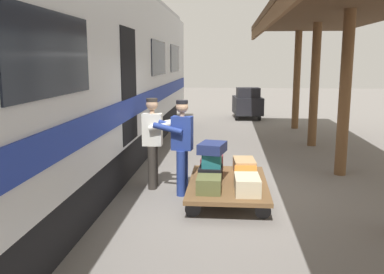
% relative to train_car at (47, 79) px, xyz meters
% --- Properties ---
extents(ground_plane, '(60.00, 60.00, 0.00)m').
position_rel_train_car_xyz_m(ground_plane, '(-3.41, -0.00, -2.06)').
color(ground_plane, slate).
extents(platform_canopy, '(3.20, 16.32, 3.56)m').
position_rel_train_car_xyz_m(platform_canopy, '(-5.57, -0.00, 1.20)').
color(platform_canopy, brown).
rests_on(platform_canopy, ground_plane).
extents(train_car, '(3.02, 18.45, 4.00)m').
position_rel_train_car_xyz_m(train_car, '(0.00, 0.00, 0.00)').
color(train_car, '#B7BABF').
rests_on(train_car, ground_plane).
extents(luggage_cart, '(1.34, 2.20, 0.32)m').
position_rel_train_car_xyz_m(luggage_cart, '(-3.26, 0.27, -1.79)').
color(luggage_cart, brown).
rests_on(luggage_cart, ground_plane).
extents(suitcase_tan_vintage, '(0.42, 0.66, 0.26)m').
position_rel_train_car_xyz_m(suitcase_tan_vintage, '(-3.56, -0.33, -1.61)').
color(suitcase_tan_vintage, tan).
rests_on(suitcase_tan_vintage, luggage_cart).
extents(suitcase_olive_duffel, '(0.39, 0.48, 0.25)m').
position_rel_train_car_xyz_m(suitcase_olive_duffel, '(-2.96, 0.88, -1.62)').
color(suitcase_olive_duffel, brown).
rests_on(suitcase_olive_duffel, luggage_cart).
extents(suitcase_cream_canvas, '(0.41, 0.63, 0.27)m').
position_rel_train_car_xyz_m(suitcase_cream_canvas, '(-3.56, 0.88, -1.61)').
color(suitcase_cream_canvas, beige).
rests_on(suitcase_cream_canvas, luggage_cart).
extents(suitcase_orange_carryall, '(0.41, 0.62, 0.22)m').
position_rel_train_car_xyz_m(suitcase_orange_carryall, '(-3.56, 0.27, -1.63)').
color(suitcase_orange_carryall, '#CC6B23').
rests_on(suitcase_orange_carryall, luggage_cart).
extents(suitcase_black_hardshell, '(0.41, 0.52, 0.26)m').
position_rel_train_car_xyz_m(suitcase_black_hardshell, '(-2.96, 0.27, -1.61)').
color(suitcase_black_hardshell, black).
rests_on(suitcase_black_hardshell, luggage_cart).
extents(suitcase_burgundy_valise, '(0.41, 0.53, 0.29)m').
position_rel_train_car_xyz_m(suitcase_burgundy_valise, '(-2.96, -0.33, -1.60)').
color(suitcase_burgundy_valise, maroon).
rests_on(suitcase_burgundy_valise, luggage_cart).
extents(suitcase_teal_softside, '(0.34, 0.41, 0.25)m').
position_rel_train_car_xyz_m(suitcase_teal_softside, '(-2.98, 0.26, -1.36)').
color(suitcase_teal_softside, '#1E666B').
rests_on(suitcase_teal_softside, suitcase_black_hardshell).
extents(suitcase_navy_fabric, '(0.52, 0.62, 0.17)m').
position_rel_train_car_xyz_m(suitcase_navy_fabric, '(-2.98, 0.26, -1.15)').
color(suitcase_navy_fabric, navy).
rests_on(suitcase_navy_fabric, suitcase_teal_softside).
extents(porter_in_overalls, '(0.70, 0.49, 1.70)m').
position_rel_train_car_xyz_m(porter_in_overalls, '(-2.42, 0.04, -1.14)').
color(porter_in_overalls, navy).
rests_on(porter_in_overalls, ground_plane).
extents(porter_by_door, '(0.67, 0.43, 1.70)m').
position_rel_train_car_xyz_m(porter_by_door, '(-1.86, -0.30, -1.14)').
color(porter_by_door, '#332D28').
rests_on(porter_by_door, ground_plane).
extents(baggage_tug, '(1.25, 1.79, 1.30)m').
position_rel_train_car_xyz_m(baggage_tug, '(-4.05, -10.14, -1.43)').
color(baggage_tug, black).
rests_on(baggage_tug, ground_plane).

